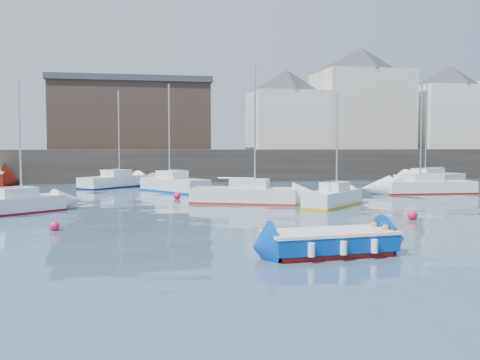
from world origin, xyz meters
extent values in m
plane|color=#2D4760|center=(0.00, 0.00, 0.00)|extent=(220.00, 220.00, 0.00)
cube|color=#28231E|center=(0.00, 35.00, 1.50)|extent=(90.00, 5.00, 3.00)
cube|color=#28231E|center=(0.00, 53.00, 1.40)|extent=(90.00, 32.00, 2.80)
cube|color=beige|center=(20.00, 42.00, 7.30)|extent=(10.00, 8.00, 9.00)
pyramid|color=#3A3D44|center=(20.00, 42.00, 13.20)|extent=(13.36, 13.36, 2.80)
cube|color=white|center=(31.00, 41.50, 6.55)|extent=(9.00, 7.00, 7.50)
pyramid|color=#3A3D44|center=(31.00, 41.50, 11.53)|extent=(11.88, 11.88, 2.45)
cube|color=white|center=(11.00, 41.50, 6.05)|extent=(8.00, 7.00, 6.50)
pyramid|color=#3A3D44|center=(11.00, 41.50, 10.53)|extent=(11.14, 11.14, 2.45)
cube|color=#3D2D26|center=(-6.00, 43.00, 6.30)|extent=(16.00, 10.00, 7.00)
cube|color=#3A3D44|center=(-6.00, 43.00, 10.10)|extent=(16.40, 10.40, 0.60)
cube|color=maroon|center=(0.29, -0.89, 0.09)|extent=(3.71, 1.79, 0.18)
cube|color=#013B9F|center=(0.29, -0.89, 0.42)|extent=(4.04, 2.02, 0.49)
cube|color=white|center=(0.29, -0.89, 0.71)|extent=(4.12, 2.06, 0.09)
cube|color=white|center=(0.29, -0.89, 0.50)|extent=(3.22, 1.45, 0.45)
cube|color=tan|center=(0.29, -0.89, 0.61)|extent=(0.38, 1.19, 0.07)
cylinder|color=white|center=(-0.79, -0.05, 0.39)|extent=(0.20, 0.20, 0.39)
cylinder|color=white|center=(-0.62, -1.92, 0.39)|extent=(0.20, 0.20, 0.39)
cylinder|color=white|center=(0.21, 0.04, 0.39)|extent=(0.20, 0.20, 0.39)
cylinder|color=white|center=(0.38, -1.83, 0.39)|extent=(0.20, 0.20, 0.39)
cylinder|color=white|center=(1.21, 0.13, 0.39)|extent=(0.20, 0.20, 0.39)
cylinder|color=white|center=(1.38, -1.73, 0.39)|extent=(0.20, 0.20, 0.39)
cube|color=silver|center=(-11.53, 11.53, 0.41)|extent=(4.94, 4.38, 0.82)
cube|color=maroon|center=(-11.53, 11.53, 0.05)|extent=(4.99, 4.42, 0.11)
cube|color=silver|center=(-11.33, 11.69, 1.05)|extent=(2.13, 2.04, 0.46)
cylinder|color=silver|center=(-11.13, 11.85, 3.71)|extent=(0.09, 0.09, 5.78)
cube|color=silver|center=(0.65, 14.02, 0.46)|extent=(6.38, 4.12, 0.91)
cube|color=maroon|center=(0.65, 14.02, 0.06)|extent=(6.45, 4.16, 0.12)
cube|color=silver|center=(0.93, 13.90, 1.17)|extent=(2.53, 2.16, 0.51)
cylinder|color=silver|center=(1.22, 13.79, 4.42)|extent=(0.10, 0.10, 7.01)
cube|color=silver|center=(5.20, 11.74, 0.43)|extent=(4.45, 4.47, 0.86)
cube|color=#E6A90E|center=(5.20, 11.74, 0.06)|extent=(4.50, 4.51, 0.11)
cube|color=silver|center=(5.37, 11.91, 1.10)|extent=(1.99, 2.00, 0.48)
cylinder|color=silver|center=(5.54, 12.08, 3.61)|extent=(0.10, 0.10, 5.50)
cube|color=silver|center=(14.60, 17.92, 0.44)|extent=(6.41, 2.25, 0.88)
cube|color=maroon|center=(14.60, 17.92, 0.06)|extent=(6.47, 2.27, 0.12)
cube|color=silver|center=(14.29, 17.93, 1.12)|extent=(2.27, 1.60, 0.49)
cylinder|color=silver|center=(13.97, 17.94, 4.52)|extent=(0.10, 0.10, 7.29)
cube|color=silver|center=(-2.79, 22.79, 0.49)|extent=(4.86, 6.07, 0.98)
cube|color=#0041A8|center=(-2.79, 22.79, 0.07)|extent=(4.91, 6.13, 0.13)
cube|color=silver|center=(-2.95, 23.04, 1.25)|extent=(2.35, 2.54, 0.54)
cylinder|color=silver|center=(-3.11, 23.30, 4.42)|extent=(0.11, 0.11, 6.89)
cube|color=silver|center=(19.64, 26.24, 0.45)|extent=(7.33, 4.81, 0.90)
cube|color=maroon|center=(19.64, 26.24, 0.06)|extent=(7.40, 4.86, 0.12)
cube|color=silver|center=(19.31, 26.10, 1.15)|extent=(2.92, 2.51, 0.50)
cylinder|color=silver|center=(18.99, 25.96, 4.93)|extent=(0.10, 0.10, 8.06)
cube|color=silver|center=(-7.30, 27.95, 0.45)|extent=(5.55, 5.71, 0.91)
cube|color=#0A113E|center=(-7.30, 27.95, 0.06)|extent=(5.61, 5.77, 0.12)
cube|color=silver|center=(-7.09, 28.17, 1.16)|extent=(2.50, 2.53, 0.50)
cylinder|color=silver|center=(-6.88, 28.39, 4.38)|extent=(0.10, 0.10, 6.94)
sphere|color=#FF1740|center=(-8.67, 5.69, 0.00)|extent=(0.39, 0.39, 0.39)
sphere|color=#FF1740|center=(6.82, 5.95, 0.00)|extent=(0.45, 0.45, 0.45)
sphere|color=#FF1740|center=(-2.99, 17.38, 0.00)|extent=(0.45, 0.45, 0.45)
camera|label=1|loc=(-5.44, -16.23, 3.33)|focal=40.00mm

